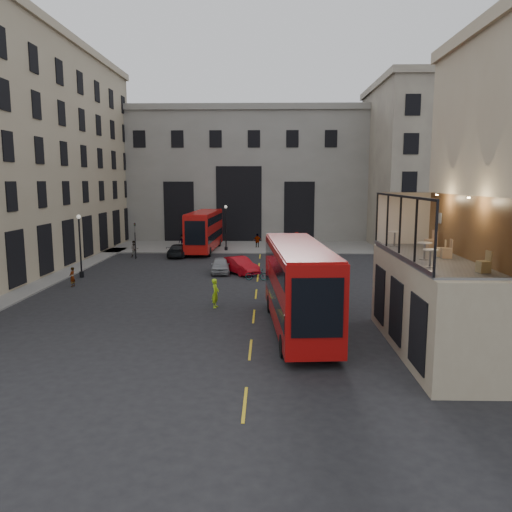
{
  "coord_description": "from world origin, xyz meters",
  "views": [
    {
      "loc": [
        -1.18,
        -23.33,
        8.18
      ],
      "look_at": [
        -1.97,
        10.67,
        3.0
      ],
      "focal_mm": 35.0,
      "sensor_mm": 36.0,
      "label": 1
    }
  ],
  "objects_px": {
    "pedestrian_e": "(72,277)",
    "street_lamp_a": "(80,249)",
    "street_lamp_b": "(226,231)",
    "bicycle": "(256,274)",
    "bus_near": "(298,283)",
    "car_a": "(221,265)",
    "cafe_chair_b": "(447,252)",
    "pedestrian_d": "(297,240)",
    "pedestrian_c": "(257,241)",
    "traffic_light_near": "(270,261)",
    "pedestrian_a": "(135,249)",
    "cafe_table_far": "(395,236)",
    "car_b": "(239,265)",
    "cyclist": "(215,293)",
    "cafe_table_mid": "(425,248)",
    "cafe_chair_c": "(441,252)",
    "car_c": "(179,250)",
    "cafe_chair_d": "(431,243)",
    "traffic_light_far": "(135,236)",
    "pedestrian_b": "(183,241)",
    "cafe_chair_a": "(484,266)",
    "bus_far": "(204,229)",
    "cafe_table_near": "(430,255)"
  },
  "relations": [
    {
      "from": "car_b",
      "to": "car_c",
      "type": "relative_size",
      "value": 0.95
    },
    {
      "from": "car_a",
      "to": "bus_near",
      "type": "bearing_deg",
      "value": -74.78
    },
    {
      "from": "pedestrian_c",
      "to": "cafe_table_mid",
      "type": "xyz_separation_m",
      "value": [
        8.37,
        -37.23,
        4.23
      ]
    },
    {
      "from": "cafe_chair_a",
      "to": "cyclist",
      "type": "bearing_deg",
      "value": 134.54
    },
    {
      "from": "pedestrian_e",
      "to": "bicycle",
      "type": "bearing_deg",
      "value": 110.95
    },
    {
      "from": "traffic_light_near",
      "to": "car_a",
      "type": "xyz_separation_m",
      "value": [
        -4.35,
        8.28,
        -1.74
      ]
    },
    {
      "from": "car_b",
      "to": "traffic_light_far",
      "type": "bearing_deg",
      "value": 110.0
    },
    {
      "from": "street_lamp_b",
      "to": "pedestrian_c",
      "type": "xyz_separation_m",
      "value": [
        3.6,
        2.5,
        -1.5
      ]
    },
    {
      "from": "pedestrian_d",
      "to": "cafe_chair_a",
      "type": "xyz_separation_m",
      "value": [
        4.89,
        -41.48,
        3.91
      ]
    },
    {
      "from": "pedestrian_b",
      "to": "pedestrian_e",
      "type": "distance_m",
      "value": 23.28
    },
    {
      "from": "traffic_light_far",
      "to": "car_a",
      "type": "bearing_deg",
      "value": -38.66
    },
    {
      "from": "cafe_chair_d",
      "to": "car_c",
      "type": "bearing_deg",
      "value": 123.94
    },
    {
      "from": "car_c",
      "to": "bus_far",
      "type": "bearing_deg",
      "value": -116.37
    },
    {
      "from": "pedestrian_a",
      "to": "cafe_table_far",
      "type": "relative_size",
      "value": 2.18
    },
    {
      "from": "pedestrian_e",
      "to": "street_lamp_a",
      "type": "bearing_deg",
      "value": -159.95
    },
    {
      "from": "bus_near",
      "to": "car_a",
      "type": "height_order",
      "value": "bus_near"
    },
    {
      "from": "cafe_table_mid",
      "to": "cafe_chair_b",
      "type": "bearing_deg",
      "value": 21.83
    },
    {
      "from": "cafe_chair_b",
      "to": "pedestrian_d",
      "type": "bearing_deg",
      "value": 97.15
    },
    {
      "from": "cafe_table_mid",
      "to": "cafe_chair_c",
      "type": "bearing_deg",
      "value": 40.29
    },
    {
      "from": "bus_near",
      "to": "street_lamp_b",
      "type": "bearing_deg",
      "value": 101.92
    },
    {
      "from": "street_lamp_b",
      "to": "bicycle",
      "type": "bearing_deg",
      "value": -77.02
    },
    {
      "from": "car_b",
      "to": "cafe_chair_c",
      "type": "distance_m",
      "value": 22.92
    },
    {
      "from": "traffic_light_near",
      "to": "street_lamp_a",
      "type": "relative_size",
      "value": 0.71
    },
    {
      "from": "bus_far",
      "to": "cafe_chair_c",
      "type": "distance_m",
      "value": 37.2
    },
    {
      "from": "cafe_chair_a",
      "to": "traffic_light_near",
      "type": "bearing_deg",
      "value": 117.49
    },
    {
      "from": "pedestrian_c",
      "to": "cafe_table_far",
      "type": "distance_m",
      "value": 33.93
    },
    {
      "from": "street_lamp_b",
      "to": "bicycle",
      "type": "height_order",
      "value": "street_lamp_b"
    },
    {
      "from": "pedestrian_a",
      "to": "pedestrian_d",
      "type": "relative_size",
      "value": 0.95
    },
    {
      "from": "car_a",
      "to": "pedestrian_c",
      "type": "relative_size",
      "value": 2.25
    },
    {
      "from": "cafe_table_mid",
      "to": "cafe_chair_b",
      "type": "distance_m",
      "value": 1.28
    },
    {
      "from": "bus_far",
      "to": "car_c",
      "type": "distance_m",
      "value": 5.09
    },
    {
      "from": "pedestrian_c",
      "to": "cafe_table_near",
      "type": "xyz_separation_m",
      "value": [
        7.98,
        -39.25,
        4.2
      ]
    },
    {
      "from": "cafe_chair_b",
      "to": "cafe_chair_c",
      "type": "height_order",
      "value": "cafe_chair_b"
    },
    {
      "from": "car_c",
      "to": "cafe_table_mid",
      "type": "bearing_deg",
      "value": 121.02
    },
    {
      "from": "car_b",
      "to": "cafe_chair_d",
      "type": "height_order",
      "value": "cafe_chair_d"
    },
    {
      "from": "car_c",
      "to": "pedestrian_a",
      "type": "bearing_deg",
      "value": 11.79
    },
    {
      "from": "car_b",
      "to": "pedestrian_c",
      "type": "distance_m",
      "value": 16.52
    },
    {
      "from": "street_lamp_a",
      "to": "car_c",
      "type": "bearing_deg",
      "value": 62.04
    },
    {
      "from": "traffic_light_near",
      "to": "car_a",
      "type": "distance_m",
      "value": 9.51
    },
    {
      "from": "pedestrian_c",
      "to": "cafe_chair_b",
      "type": "height_order",
      "value": "cafe_chair_b"
    },
    {
      "from": "pedestrian_b",
      "to": "cafe_chair_b",
      "type": "distance_m",
      "value": 41.93
    },
    {
      "from": "pedestrian_c",
      "to": "cafe_chair_a",
      "type": "bearing_deg",
      "value": 104.26
    },
    {
      "from": "bus_near",
      "to": "cafe_chair_b",
      "type": "bearing_deg",
      "value": -27.69
    },
    {
      "from": "pedestrian_d",
      "to": "cafe_chair_d",
      "type": "height_order",
      "value": "cafe_chair_d"
    },
    {
      "from": "traffic_light_far",
      "to": "pedestrian_d",
      "type": "bearing_deg",
      "value": 28.8
    },
    {
      "from": "street_lamp_a",
      "to": "cafe_chair_b",
      "type": "xyz_separation_m",
      "value": [
        24.13,
        -18.26,
        2.48
      ]
    },
    {
      "from": "traffic_light_near",
      "to": "bus_far",
      "type": "height_order",
      "value": "bus_far"
    },
    {
      "from": "traffic_light_far",
      "to": "pedestrian_d",
      "type": "height_order",
      "value": "traffic_light_far"
    },
    {
      "from": "car_b",
      "to": "cyclist",
      "type": "height_order",
      "value": "cyclist"
    },
    {
      "from": "cafe_table_mid",
      "to": "street_lamp_b",
      "type": "bearing_deg",
      "value": 109.02
    }
  ]
}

